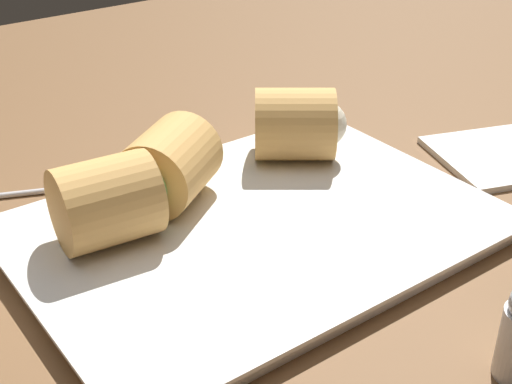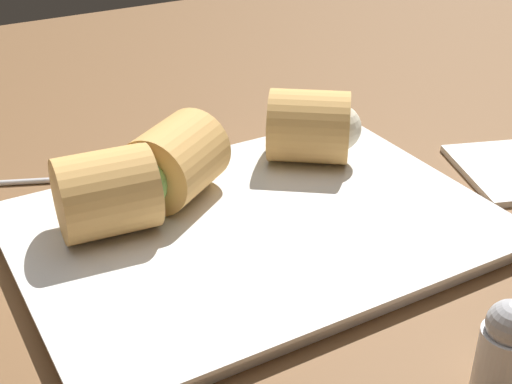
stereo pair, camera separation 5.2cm
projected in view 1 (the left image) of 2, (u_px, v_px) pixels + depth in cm
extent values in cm
cube|color=brown|center=(312.00, 245.00, 55.66)|extent=(180.00, 140.00, 2.00)
cube|color=white|center=(256.00, 231.00, 54.54)|extent=(34.00, 24.44, 1.20)
cube|color=white|center=(256.00, 223.00, 54.17)|extent=(35.36, 25.42, 0.30)
cylinder|color=#DBA356|center=(106.00, 202.00, 50.35)|extent=(7.48, 6.97, 6.31)
sphere|color=#6B9E47|center=(139.00, 193.00, 51.45)|extent=(4.10, 4.10, 4.10)
cylinder|color=#DBA356|center=(169.00, 165.00, 55.26)|extent=(9.24, 9.09, 6.31)
sphere|color=#6B9E47|center=(183.00, 152.00, 57.31)|extent=(4.10, 4.10, 4.10)
cylinder|color=#DBA356|center=(295.00, 124.00, 62.01)|extent=(9.28, 9.16, 6.31)
sphere|color=beige|center=(323.00, 124.00, 62.01)|extent=(4.10, 4.10, 4.10)
ellipsoid|color=silver|center=(116.00, 178.00, 61.68)|extent=(5.28, 4.74, 1.50)
cube|color=white|center=(508.00, 155.00, 66.49)|extent=(15.92, 14.75, 0.60)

